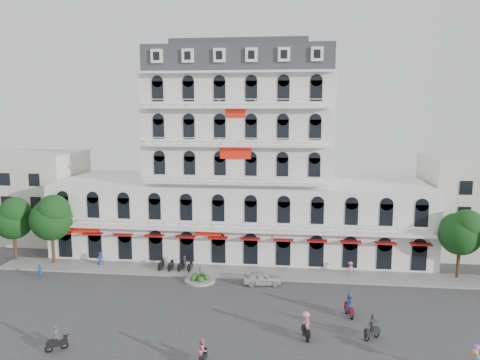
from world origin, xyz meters
name	(u,v)px	position (x,y,z in m)	size (l,w,h in m)	color
ground	(219,307)	(0.00, 0.00, 0.00)	(120.00, 120.00, 0.00)	#38383A
sidewalk	(232,272)	(0.00, 9.00, 0.08)	(53.00, 4.00, 0.16)	gray
main_building	(242,172)	(0.00, 18.00, 9.96)	(45.00, 15.00, 25.80)	silver
flank_building_west	(28,195)	(-30.00, 20.00, 6.00)	(14.00, 10.00, 12.00)	beige
traffic_island	(200,279)	(-3.00, 6.00, 0.26)	(3.20, 3.20, 1.60)	gray
parked_scooter_row	(176,271)	(-6.35, 8.80, 0.00)	(4.40, 1.80, 1.10)	black
tree_west_outer	(13,217)	(-25.95, 9.98, 5.35)	(4.50, 4.48, 7.76)	#382314
tree_west_inner	(51,216)	(-20.95, 9.48, 5.68)	(4.76, 4.76, 8.25)	#382314
tree_east_inner	(461,231)	(24.05, 9.98, 5.21)	(4.40, 4.37, 7.57)	#382314
parked_car	(262,278)	(3.49, 5.91, 0.67)	(1.58, 3.92, 1.34)	silver
rider_west	(56,340)	(-10.82, -9.12, 0.83)	(1.43, 1.18, 1.94)	black
rider_southwest	(203,352)	(0.46, -10.02, 1.09)	(0.65, 1.70, 2.14)	black
rider_east	(349,305)	(11.54, -0.71, 1.08)	(0.76, 1.67, 2.16)	maroon
rider_northeast	(372,327)	(12.87, -4.61, 1.01)	(1.39, 1.22, 2.08)	black
rider_center	(306,324)	(7.70, -5.11, 1.18)	(0.91, 1.68, 2.24)	black
pedestrian_left	(100,259)	(-15.36, 9.50, 0.81)	(0.80, 0.52, 1.63)	navy
pedestrian_mid	(185,262)	(-5.46, 9.50, 0.79)	(0.92, 0.38, 1.57)	#57565D
pedestrian_right	(350,269)	(12.78, 9.50, 0.79)	(1.02, 0.59, 1.59)	#BD647C
pedestrian_far	(40,272)	(-20.00, 4.77, 0.79)	(0.58, 0.38, 1.59)	navy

